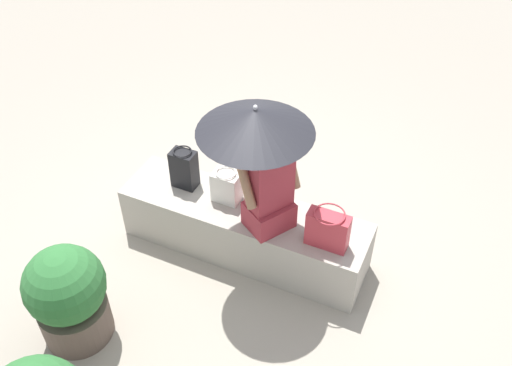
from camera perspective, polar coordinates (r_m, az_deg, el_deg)
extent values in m
plane|color=#9E9384|center=(4.90, -1.18, -6.73)|extent=(14.00, 14.00, 0.00)
cube|color=#A8A093|center=(4.72, -1.22, -4.72)|extent=(2.09, 0.54, 0.49)
cube|color=#992D38|center=(4.33, 1.33, -3.20)|extent=(0.42, 0.44, 0.22)
cube|color=#992D38|center=(4.10, 1.40, 0.30)|extent=(0.34, 0.38, 0.48)
sphere|color=#9E7051|center=(3.88, 1.48, 4.10)|extent=(0.20, 0.20, 0.20)
cylinder|color=#9E7051|center=(4.17, 3.67, 1.55)|extent=(0.21, 0.16, 0.32)
cylinder|color=#9E7051|center=(4.00, -0.95, -0.48)|extent=(0.21, 0.16, 0.32)
cylinder|color=#B7B7BC|center=(4.04, -0.07, 1.15)|extent=(0.02, 0.02, 1.08)
cone|color=black|center=(3.77, -0.07, 6.38)|extent=(0.83, 0.83, 0.19)
sphere|color=#B7B7BC|center=(3.71, -0.07, 7.75)|extent=(0.03, 0.03, 0.03)
cube|color=black|center=(4.68, -7.33, 1.42)|extent=(0.21, 0.14, 0.34)
torus|color=black|center=(4.57, -7.53, 3.22)|extent=(0.16, 0.16, 0.01)
cube|color=silver|center=(4.54, -3.02, -0.37)|extent=(0.22, 0.15, 0.27)
torus|color=silver|center=(4.44, -3.09, 1.08)|extent=(0.17, 0.17, 0.01)
cube|color=#B2333D|center=(4.19, 7.31, -4.80)|extent=(0.32, 0.13, 0.30)
torus|color=#B2333D|center=(4.07, 7.51, -3.17)|extent=(0.24, 0.24, 0.01)
cylinder|color=brown|center=(4.45, -17.85, -12.98)|extent=(0.51, 0.51, 0.32)
sphere|color=#2D6B33|center=(4.16, -18.94, -9.79)|extent=(0.57, 0.57, 0.57)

